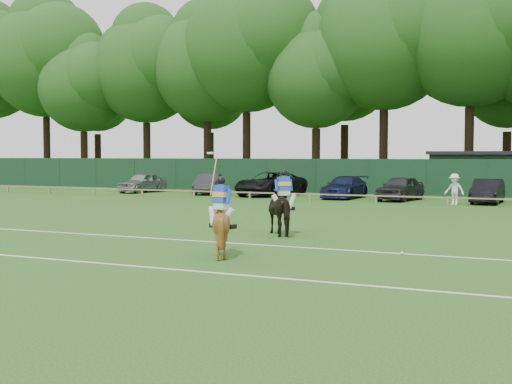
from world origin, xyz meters
The scene contains 18 objects.
ground centered at (0.00, 0.00, 0.00)m, with size 160.00×160.00×0.00m, color #1E4C14.
horse_dark centered at (2.15, 1.76, 0.87)m, with size 0.94×2.06×1.74m, color black.
horse_chestnut centered at (2.55, -3.60, 0.82)m, with size 1.33×1.49×1.65m, color brown.
sedan_silver centered at (-17.80, 22.06, 0.74)m, with size 1.75×4.34×1.48m, color #97999B.
sedan_grey centered at (-12.30, 22.23, 0.72)m, with size 1.52×4.37×1.44m, color #2D2D2F.
suv_black centered at (-7.49, 22.26, 0.81)m, with size 2.70×5.85×1.63m, color black.
sedan_navy centered at (-2.13, 21.90, 0.71)m, with size 1.99×4.89×1.42m, color #13193B.
hatch_grey centered at (1.61, 21.25, 0.76)m, with size 1.80×4.47×1.52m, color #2A2B2D.
estate_black centered at (6.71, 20.96, 0.70)m, with size 1.49×4.27×1.41m, color black.
spectator_left centered at (5.17, 19.00, 0.87)m, with size 1.12×0.65×1.74m, color white.
rider_dark centered at (2.16, 1.75, 1.64)m, with size 0.78×0.74×1.41m.
rider_chestnut centered at (2.55, -3.61, 1.57)m, with size 0.93×0.70×2.05m.
polo_ball centered at (6.97, -1.14, 0.04)m, with size 0.09×0.09×0.09m, color silver.
pitch_lines centered at (0.00, -3.50, 0.01)m, with size 60.00×5.10×0.01m.
pitch_rail centered at (0.00, 18.00, 0.45)m, with size 62.10×0.10×0.50m.
perimeter_fence centered at (0.00, 27.00, 1.25)m, with size 92.08×0.08×2.50m.
utility_shed centered at (6.00, 30.00, 1.54)m, with size 8.40×4.40×3.04m.
tree_row centered at (2.00, 35.00, 0.00)m, with size 96.00×12.00×21.00m, color #26561C, non-canonical shape.
Camera 1 is at (11.38, -20.06, 2.79)m, focal length 48.00 mm.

